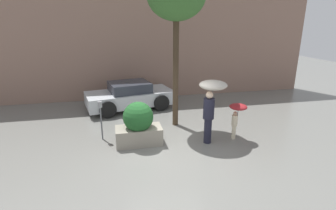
{
  "coord_description": "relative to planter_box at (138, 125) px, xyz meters",
  "views": [
    {
      "loc": [
        -1.45,
        -6.89,
        3.84
      ],
      "look_at": [
        0.34,
        1.6,
        1.05
      ],
      "focal_mm": 28.0,
      "sensor_mm": 36.0,
      "label": 1
    }
  ],
  "objects": [
    {
      "name": "building_facade",
      "position": [
        0.77,
        5.55,
        2.33
      ],
      "size": [
        18.0,
        0.3,
        6.0
      ],
      "color": "#8C6B5B",
      "rests_on": "ground"
    },
    {
      "name": "parking_meter",
      "position": [
        -1.18,
        0.58,
        0.29
      ],
      "size": [
        0.14,
        0.14,
        1.34
      ],
      "color": "#595B60",
      "rests_on": "ground"
    },
    {
      "name": "person_adult",
      "position": [
        2.3,
        -0.34,
        0.87
      ],
      "size": [
        0.88,
        0.88,
        2.07
      ],
      "rotation": [
        0.0,
        0.0,
        0.53
      ],
      "color": "#1E1E2D",
      "rests_on": "ground"
    },
    {
      "name": "person_child",
      "position": [
        3.24,
        -0.33,
        0.31
      ],
      "size": [
        0.58,
        0.58,
        1.25
      ],
      "rotation": [
        0.0,
        0.0,
        -0.92
      ],
      "color": "beige",
      "rests_on": "ground"
    },
    {
      "name": "parked_car_near",
      "position": [
        -0.02,
        3.77,
        -0.08
      ],
      "size": [
        4.12,
        2.54,
        1.21
      ],
      "rotation": [
        0.0,
        0.0,
        1.77
      ],
      "color": "#B7BCC1",
      "rests_on": "ground"
    },
    {
      "name": "planter_box",
      "position": [
        0.0,
        0.0,
        0.0
      ],
      "size": [
        1.48,
        0.97,
        1.42
      ],
      "color": "gray",
      "rests_on": "ground"
    },
    {
      "name": "ground_plane",
      "position": [
        0.77,
        -0.95,
        -0.67
      ],
      "size": [
        40.0,
        40.0,
        0.0
      ],
      "primitive_type": "plane",
      "color": "slate"
    }
  ]
}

